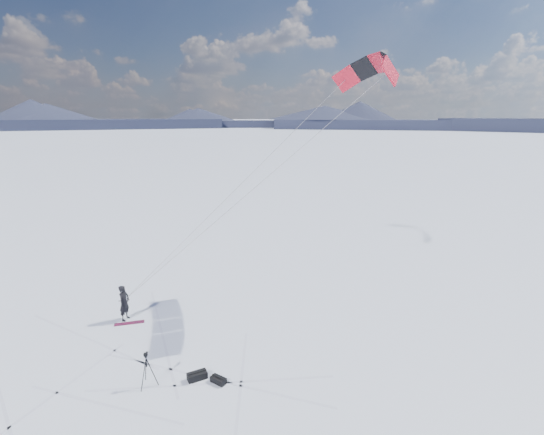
# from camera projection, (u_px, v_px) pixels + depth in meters

# --- Properties ---
(ground) EXTENTS (1800.00, 1800.00, 0.00)m
(ground) POSITION_uv_depth(u_px,v_px,m) (111.00, 368.00, 16.89)
(ground) COLOR white
(horizon_hills) EXTENTS (704.47, 706.88, 9.66)m
(horizon_hills) POSITION_uv_depth(u_px,v_px,m) (100.00, 279.00, 15.84)
(horizon_hills) COLOR #1A1E33
(horizon_hills) RESTS_ON ground
(snow_tracks) EXTENTS (17.62, 14.39, 0.01)m
(snow_tracks) POSITION_uv_depth(u_px,v_px,m) (94.00, 377.00, 16.29)
(snow_tracks) COLOR silver
(snow_tracks) RESTS_ON ground
(snowkiter) EXTENTS (0.58, 0.78, 1.93)m
(snowkiter) POSITION_uv_depth(u_px,v_px,m) (126.00, 319.00, 20.91)
(snowkiter) COLOR black
(snowkiter) RESTS_ON ground
(snowboard) EXTENTS (1.50, 0.71, 0.04)m
(snowboard) POSITION_uv_depth(u_px,v_px,m) (129.00, 323.00, 20.50)
(snowboard) COLOR maroon
(snowboard) RESTS_ON ground
(tripod) EXTENTS (0.68, 0.73, 1.48)m
(tripod) POSITION_uv_depth(u_px,v_px,m) (147.00, 365.00, 15.58)
(tripod) COLOR black
(tripod) RESTS_ON ground
(gear_bag_a) EXTENTS (0.88, 0.72, 0.36)m
(gear_bag_a) POSITION_uv_depth(u_px,v_px,m) (197.00, 376.00, 16.16)
(gear_bag_a) COLOR black
(gear_bag_a) RESTS_ON ground
(gear_bag_b) EXTENTS (0.72, 0.60, 0.30)m
(gear_bag_b) POSITION_uv_depth(u_px,v_px,m) (218.00, 380.00, 15.94)
(gear_bag_b) COLOR black
(gear_bag_b) RESTS_ON ground
(power_kite) EXTENTS (14.24, 7.01, 12.62)m
(power_kite) POSITION_uv_depth(u_px,v_px,m) (370.00, 72.00, 21.12)
(power_kite) COLOR red
(power_kite) RESTS_ON ground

